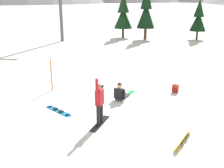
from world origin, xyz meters
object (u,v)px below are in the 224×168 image
object	(u,v)px
snowboarder_midground	(121,94)
loose_snowboard_near_left	(183,139)
snowboarder_foreground	(100,102)
pine_tree_young	(199,18)
loose_snowboard_far_spare	(58,111)
pine_tree_twin	(146,10)
pine_tree_tall	(123,14)
backpack_red	(175,89)
trail_marker_pole	(51,75)

from	to	relation	value
snowboarder_midground	loose_snowboard_near_left	distance (m)	4.80
snowboarder_foreground	pine_tree_young	size ratio (longest dim) A/B	0.43
loose_snowboard_far_spare	pine_tree_twin	size ratio (longest dim) A/B	0.25
pine_tree_tall	loose_snowboard_near_left	bearing A→B (deg)	-83.52
loose_snowboard_far_spare	pine_tree_twin	distance (m)	22.62
loose_snowboard_far_spare	backpack_red	xyz separation A→B (m)	(5.80, 2.97, 0.19)
pine_tree_tall	trail_marker_pole	bearing A→B (deg)	-99.73
loose_snowboard_near_left	trail_marker_pole	world-z (taller)	trail_marker_pole
snowboarder_midground	pine_tree_young	xyz separation A→B (m)	(8.40, 20.53, 2.23)
loose_snowboard_near_left	pine_tree_tall	xyz separation A→B (m)	(-2.90, 25.55, 2.81)
loose_snowboard_near_left	pine_tree_twin	size ratio (longest dim) A/B	0.27
trail_marker_pole	backpack_red	bearing A→B (deg)	0.36
trail_marker_pole	pine_tree_twin	bearing A→B (deg)	71.95
pine_tree_tall	pine_tree_twin	size ratio (longest dim) A/B	0.86
pine_tree_tall	snowboarder_midground	bearing A→B (deg)	-88.72
snowboarder_midground	loose_snowboard_far_spare	size ratio (longest dim) A/B	1.17
loose_snowboard_far_spare	backpack_red	distance (m)	6.52
snowboarder_foreground	pine_tree_tall	size ratio (longest dim) A/B	0.38
trail_marker_pole	snowboarder_foreground	bearing A→B (deg)	-52.42
snowboarder_foreground	snowboarder_midground	bearing A→B (deg)	74.59
snowboarder_foreground	pine_tree_young	bearing A→B (deg)	68.54
backpack_red	pine_tree_tall	xyz separation A→B (m)	(-3.43, 20.12, 2.72)
loose_snowboard_near_left	pine_tree_twin	world-z (taller)	pine_tree_twin
loose_snowboard_far_spare	pine_tree_young	xyz separation A→B (m)	(11.25, 22.21, 2.54)
pine_tree_twin	trail_marker_pole	bearing A→B (deg)	-108.05
snowboarder_midground	loose_snowboard_near_left	xyz separation A→B (m)	(2.42, -4.14, -0.20)
loose_snowboard_near_left	pine_tree_young	world-z (taller)	pine_tree_young
trail_marker_pole	pine_tree_twin	xyz separation A→B (m)	(6.15, 18.87, 2.50)
loose_snowboard_far_spare	snowboarder_foreground	bearing A→B (deg)	-29.57
pine_tree_twin	pine_tree_tall	bearing A→B (deg)	154.35
pine_tree_tall	pine_tree_young	bearing A→B (deg)	-5.65
loose_snowboard_near_left	loose_snowboard_far_spare	distance (m)	5.82
loose_snowboard_far_spare	trail_marker_pole	world-z (taller)	trail_marker_pole
snowboarder_foreground	trail_marker_pole	world-z (taller)	snowboarder_foreground
backpack_red	loose_snowboard_near_left	bearing A→B (deg)	-95.51
backpack_red	pine_tree_tall	world-z (taller)	pine_tree_tall
snowboarder_foreground	loose_snowboard_near_left	world-z (taller)	snowboarder_foreground
pine_tree_tall	pine_tree_twin	bearing A→B (deg)	-25.65
loose_snowboard_near_left	loose_snowboard_far_spare	xyz separation A→B (m)	(-5.27, 2.46, -0.10)
snowboarder_foreground	pine_tree_tall	distance (m)	24.34
snowboarder_foreground	pine_tree_tall	bearing A→B (deg)	89.28
loose_snowboard_far_spare	pine_tree_tall	size ratio (longest dim) A/B	0.28
snowboarder_foreground	trail_marker_pole	bearing A→B (deg)	127.58
loose_snowboard_far_spare	pine_tree_twin	world-z (taller)	pine_tree_twin
snowboarder_foreground	loose_snowboard_far_spare	distance (m)	2.55
snowboarder_foreground	loose_snowboard_far_spare	world-z (taller)	snowboarder_foreground
pine_tree_twin	snowboarder_midground	bearing A→B (deg)	-96.28
snowboarder_midground	pine_tree_tall	distance (m)	21.57
trail_marker_pole	pine_tree_young	world-z (taller)	pine_tree_young
snowboarder_midground	pine_tree_twin	xyz separation A→B (m)	(2.21, 20.11, 3.07)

